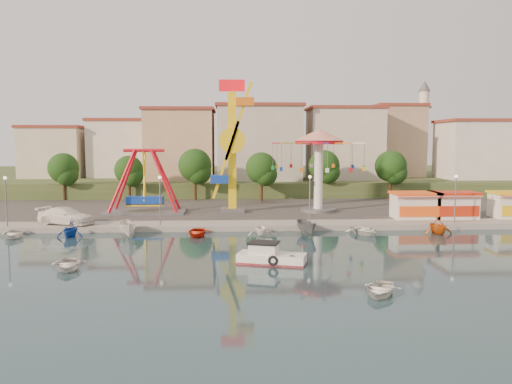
{
  "coord_description": "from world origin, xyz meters",
  "views": [
    {
      "loc": [
        -0.27,
        -39.97,
        9.39
      ],
      "look_at": [
        2.25,
        14.0,
        4.0
      ],
      "focal_mm": 35.0,
      "sensor_mm": 36.0,
      "label": 1
    }
  ],
  "objects": [
    {
      "name": "building_3",
      "position": [
        5.6,
        48.8,
        7.6
      ],
      "size": [
        12.59,
        10.5,
        9.2
      ],
      "primitive_type": "cube",
      "color": "beige",
      "rests_on": "hill_terrace"
    },
    {
      "name": "booth_left",
      "position": [
        20.81,
        16.49,
        2.16
      ],
      "size": [
        5.4,
        3.78,
        3.08
      ],
      "color": "white",
      "rests_on": "quay_deck"
    },
    {
      "name": "skiff",
      "position": [
        2.15,
        0.04,
        0.7
      ],
      "size": [
        2.67,
        3.9,
        1.41
      ],
      "primitive_type": "imported",
      "rotation": [
        0.0,
        0.0,
        -0.39
      ],
      "color": "silver",
      "rests_on": "ground"
    },
    {
      "name": "cabin_motorboat",
      "position": [
        2.6,
        -2.01,
        0.49
      ],
      "size": [
        5.6,
        3.42,
        1.85
      ],
      "rotation": [
        0.0,
        0.0,
        -0.29
      ],
      "color": "white",
      "rests_on": "ground"
    },
    {
      "name": "moored_boat_5",
      "position": [
        7.22,
        9.8,
        0.76
      ],
      "size": [
        2.19,
        4.14,
        1.52
      ],
      "primitive_type": "imported",
      "rotation": [
        0.0,
        0.0,
        0.19
      ],
      "color": "slate",
      "rests_on": "ground"
    },
    {
      "name": "building_2",
      "position": [
        -8.19,
        51.96,
        8.62
      ],
      "size": [
        11.95,
        9.28,
        11.23
      ],
      "primitive_type": "cube",
      "color": "tan",
      "rests_on": "hill_terrace"
    },
    {
      "name": "moored_boat_7",
      "position": [
        20.8,
        9.8,
        0.88
      ],
      "size": [
        3.25,
        3.65,
        1.75
      ],
      "primitive_type": "imported",
      "rotation": [
        0.0,
        0.0,
        0.12
      ],
      "color": "#CB5812",
      "rests_on": "ground"
    },
    {
      "name": "building_1",
      "position": [
        -21.33,
        51.38,
        7.32
      ],
      "size": [
        12.33,
        9.01,
        8.63
      ],
      "primitive_type": "cube",
      "color": "silver",
      "rests_on": "hill_terrace"
    },
    {
      "name": "kamikaze_tower",
      "position": [
        -0.17,
        22.5,
        8.58
      ],
      "size": [
        4.29,
        3.1,
        16.5
      ],
      "color": "#59595E",
      "rests_on": "quay_deck"
    },
    {
      "name": "tree_3",
      "position": [
        4.0,
        34.36,
        5.55
      ],
      "size": [
        4.68,
        4.68,
        7.32
      ],
      "color": "#382314",
      "rests_on": "quay_deck"
    },
    {
      "name": "asphalt_pad",
      "position": [
        0.0,
        30.0,
        0.6
      ],
      "size": [
        90.0,
        28.0,
        0.01
      ],
      "primitive_type": "cube",
      "color": "#4C4944",
      "rests_on": "quay_deck"
    },
    {
      "name": "hill_terrace",
      "position": [
        0.0,
        67.0,
        1.5
      ],
      "size": [
        200.0,
        60.0,
        3.0
      ],
      "primitive_type": "cube",
      "color": "#384C26",
      "rests_on": "ground"
    },
    {
      "name": "moored_boat_1",
      "position": [
        -16.47,
        9.8,
        0.79
      ],
      "size": [
        2.68,
        3.07,
        1.57
      ],
      "primitive_type": "imported",
      "rotation": [
        0.0,
        0.0,
        -0.03
      ],
      "color": "#1340A7",
      "rests_on": "ground"
    },
    {
      "name": "building_4",
      "position": [
        19.07,
        52.2,
        7.62
      ],
      "size": [
        10.75,
        9.23,
        9.24
      ],
      "primitive_type": "cube",
      "color": "beige",
      "rests_on": "hill_terrace"
    },
    {
      "name": "moored_boat_0",
      "position": [
        -22.02,
        9.8,
        0.39
      ],
      "size": [
        3.53,
        4.3,
        0.78
      ],
      "primitive_type": "imported",
      "rotation": [
        0.0,
        0.0,
        0.25
      ],
      "color": "white",
      "rests_on": "ground"
    },
    {
      "name": "quay_deck",
      "position": [
        0.0,
        62.0,
        0.3
      ],
      "size": [
        200.0,
        100.0,
        0.6
      ],
      "primitive_type": "cube",
      "color": "#9E998E",
      "rests_on": "ground"
    },
    {
      "name": "lamp_post_1",
      "position": [
        -8.0,
        13.0,
        3.1
      ],
      "size": [
        0.14,
        0.14,
        5.0
      ],
      "primitive_type": "cylinder",
      "color": "#59595E",
      "rests_on": "quay_deck"
    },
    {
      "name": "lamp_post_0",
      "position": [
        -24.0,
        13.0,
        3.1
      ],
      "size": [
        0.14,
        0.14,
        5.0
      ],
      "primitive_type": "cylinder",
      "color": "#59595E",
      "rests_on": "quay_deck"
    },
    {
      "name": "tree_0",
      "position": [
        -26.0,
        36.98,
        5.47
      ],
      "size": [
        4.6,
        4.6,
        7.19
      ],
      "color": "#382314",
      "rests_on": "quay_deck"
    },
    {
      "name": "booth_mid",
      "position": [
        25.4,
        16.49,
        2.16
      ],
      "size": [
        5.4,
        3.78,
        3.08
      ],
      "color": "white",
      "rests_on": "quay_deck"
    },
    {
      "name": "ground",
      "position": [
        0.0,
        0.0,
        0.0
      ],
      "size": [
        200.0,
        200.0,
        0.0
      ],
      "primitive_type": "plane",
      "color": "#132734",
      "rests_on": "ground"
    },
    {
      "name": "building_5",
      "position": [
        32.37,
        50.33,
        8.61
      ],
      "size": [
        12.77,
        10.96,
        11.21
      ],
      "primitive_type": "cube",
      "color": "tan",
      "rests_on": "hill_terrace"
    },
    {
      "name": "minaret",
      "position": [
        36.0,
        54.0,
        12.55
      ],
      "size": [
        2.8,
        2.8,
        18.0
      ],
      "color": "silver",
      "rests_on": "hill_terrace"
    },
    {
      "name": "tree_4",
      "position": [
        14.0,
        37.35,
        5.75
      ],
      "size": [
        4.86,
        4.86,
        7.6
      ],
      "color": "#382314",
      "rests_on": "quay_deck"
    },
    {
      "name": "moored_boat_4",
      "position": [
        2.54,
        9.8,
        0.78
      ],
      "size": [
        2.78,
        3.15,
        1.56
      ],
      "primitive_type": "imported",
      "rotation": [
        0.0,
        0.0,
        0.08
      ],
      "color": "white",
      "rests_on": "ground"
    },
    {
      "name": "building_6",
      "position": [
        44.15,
        48.77,
        9.18
      ],
      "size": [
        8.23,
        8.98,
        12.36
      ],
      "primitive_type": "cube",
      "color": "silver",
      "rests_on": "hill_terrace"
    },
    {
      "name": "moored_boat_3",
      "position": [
        -3.91,
        9.8,
        0.38
      ],
      "size": [
        2.78,
        3.79,
        0.76
      ],
      "primitive_type": "imported",
      "rotation": [
        0.0,
        0.0,
        -0.04
      ],
      "color": "red",
      "rests_on": "ground"
    },
    {
      "name": "lamp_post_2",
      "position": [
        8.0,
        13.0,
        3.1
      ],
      "size": [
        0.14,
        0.14,
        5.0
      ],
      "primitive_type": "cylinder",
      "color": "#59595E",
      "rests_on": "quay_deck"
    },
    {
      "name": "tree_1",
      "position": [
        -16.0,
        36.24,
        5.2
      ],
      "size": [
        4.35,
        4.35,
        6.8
      ],
      "color": "#382314",
      "rests_on": "quay_deck"
    },
    {
      "name": "lamp_post_3",
      "position": [
        24.0,
        13.0,
        3.1
      ],
      "size": [
        0.14,
        0.14,
        5.0
      ],
      "primitive_type": "cylinder",
      "color": "#59595E",
      "rests_on": "quay_deck"
    },
    {
      "name": "wave_swinger",
      "position": [
        10.55,
        22.47,
        8.2
      ],
      "size": [
        11.6,
        11.6,
        10.4
      ],
      "color": "#59595E",
      "rests_on": "quay_deck"
    },
    {
      "name": "van",
      "position": [
        -18.22,
        14.0,
        1.51
      ],
      "size": [
        6.75,
        4.57,
        1.82
      ],
      "primitive_type": "imported",
      "rotation": [
        0.0,
        0.0,
        1.21
      ],
      "color": "white",
      "rests_on": "quay_deck"
    },
    {
      "name": "rowboat_b",
      "position": [
        8.81,
        -10.28,
        0.36
      ],
      "size": [
        3.75,
        4.18,
        0.71
      ],
      "primitive_type": "imported",
      "rotation": [
        0.0,
        0.0,
        -0.47
      ],
      "color": "silver",
      "rests_on": "ground"
    },
    {
      "name": "tree_2",
      "position": [
        -6.0,
        35.81,
        5.92
      ],
      "size": [
        5.02,
        5.02,
        7.85
      ],
      "color": "#382314",
      "rests_on": "quay_deck"
    },
    {
      "name": "tree_5",
      "position": [
        24.0,
        35.54,
        5.71
      ],
      "size": [
        4.83,
        4.83,
        7.54
      ],
      "color": "#382314",
      "rests_on": "quay_deck"
    },
    {
      "name": "moored_boat_2",
      "position": [
        -10.85,
        9.8,
        0.81
      ],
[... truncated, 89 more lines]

